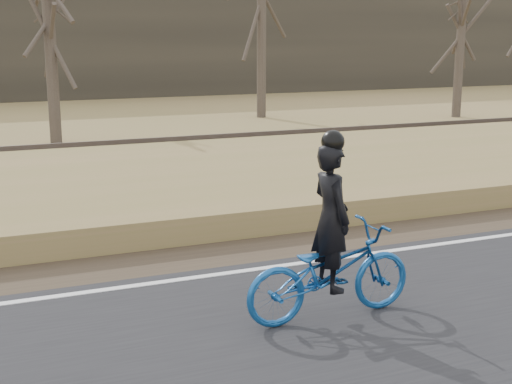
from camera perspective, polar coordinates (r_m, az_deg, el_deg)
name	(u,v)px	position (r m, az deg, el deg)	size (l,w,h in m)	color
ground	(365,263)	(10.59, 8.73, -5.67)	(120.00, 120.00, 0.00)	olive
road	(480,324)	(8.69, 17.47, -10.07)	(120.00, 6.00, 0.06)	black
edge_line	(358,255)	(10.73, 8.19, -5.04)	(120.00, 0.12, 0.01)	silver
shoulder	(326,241)	(11.57, 5.64, -3.89)	(120.00, 1.60, 0.04)	#473A2B
embankment	(255,191)	(14.15, -0.11, 0.06)	(120.00, 5.00, 0.44)	olive
ballast	(195,160)	(17.64, -4.87, 2.54)	(120.00, 3.00, 0.45)	slate
railroad	(195,148)	(17.59, -4.89, 3.52)	(120.00, 2.40, 0.29)	black
treeline_backdrop	(62,39)	(38.91, -15.24, 11.74)	(120.00, 4.00, 6.00)	#383328
cyclist	(330,260)	(8.23, 5.94, -5.45)	(2.10, 0.77, 2.19)	#14498B
bare_tree_near_left	(50,38)	(22.53, -16.16, 11.72)	(0.36, 0.36, 6.27)	#4C4238
bare_tree_center	(261,0)	(28.51, 0.44, 15.10)	(0.36, 0.36, 9.08)	#4C4238
bare_tree_right	(461,33)	(29.73, 16.08, 12.11)	(0.36, 0.36, 6.57)	#4C4238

